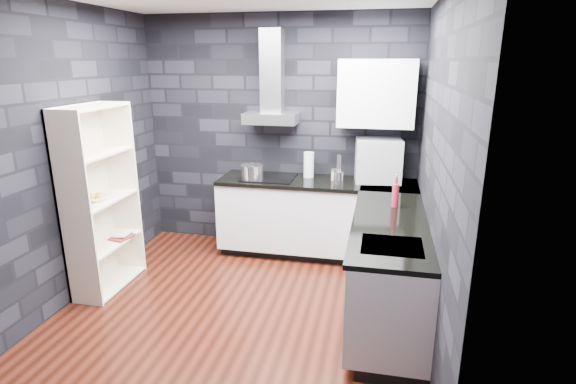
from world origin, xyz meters
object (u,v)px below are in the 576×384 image
(storage_jar, at_px, (335,175))
(fruit_bowl, at_px, (97,198))
(glass_vase, at_px, (309,165))
(bookshelf, at_px, (101,200))
(red_bottle, at_px, (395,195))
(pot, at_px, (252,173))
(appliance_garage, at_px, (378,161))
(utensil_crock, at_px, (338,178))

(storage_jar, relative_size, fruit_bowl, 0.56)
(glass_vase, bearing_deg, bookshelf, -144.62)
(red_bottle, xyz_separation_m, bookshelf, (-2.75, -0.38, -0.11))
(storage_jar, height_order, fruit_bowl, storage_jar)
(pot, bearing_deg, fruit_bowl, -138.19)
(fruit_bowl, bearing_deg, appliance_garage, 27.24)
(glass_vase, distance_m, storage_jar, 0.33)
(red_bottle, relative_size, bookshelf, 0.12)
(utensil_crock, distance_m, appliance_garage, 0.48)
(appliance_garage, distance_m, fruit_bowl, 2.90)
(glass_vase, xyz_separation_m, storage_jar, (0.31, -0.08, -0.09))
(utensil_crock, bearing_deg, fruit_bowl, -152.66)
(storage_jar, xyz_separation_m, red_bottle, (0.63, -0.83, 0.05))
(red_bottle, bearing_deg, fruit_bowl, -171.07)
(glass_vase, relative_size, bookshelf, 0.16)
(utensil_crock, distance_m, fruit_bowl, 2.44)
(pot, relative_size, utensil_crock, 1.85)
(glass_vase, xyz_separation_m, utensil_crock, (0.36, -0.22, -0.08))
(appliance_garage, height_order, bookshelf, bookshelf)
(pot, xyz_separation_m, fruit_bowl, (-1.21, -1.08, -0.05))
(red_bottle, height_order, bookshelf, bookshelf)
(pot, distance_m, fruit_bowl, 1.63)
(appliance_garage, xyz_separation_m, bookshelf, (-2.58, -1.27, -0.22))
(pot, height_order, appliance_garage, appliance_garage)
(fruit_bowl, bearing_deg, red_bottle, 8.93)
(storage_jar, height_order, appliance_garage, appliance_garage)
(utensil_crock, bearing_deg, appliance_garage, 26.70)
(red_bottle, distance_m, fruit_bowl, 2.79)
(pot, bearing_deg, red_bottle, -22.86)
(utensil_crock, height_order, red_bottle, red_bottle)
(appliance_garage, bearing_deg, bookshelf, -159.79)
(appliance_garage, distance_m, red_bottle, 0.92)
(storage_jar, bearing_deg, appliance_garage, 8.26)
(pot, relative_size, bookshelf, 0.14)
(utensil_crock, bearing_deg, pot, -177.75)
(utensil_crock, bearing_deg, red_bottle, -49.58)
(pot, distance_m, bookshelf, 1.59)
(glass_vase, bearing_deg, fruit_bowl, -143.45)
(pot, xyz_separation_m, utensil_crock, (0.96, 0.04, -0.02))
(appliance_garage, relative_size, red_bottle, 2.27)
(glass_vase, relative_size, fruit_bowl, 1.47)
(glass_vase, xyz_separation_m, bookshelf, (-1.81, -1.28, -0.14))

